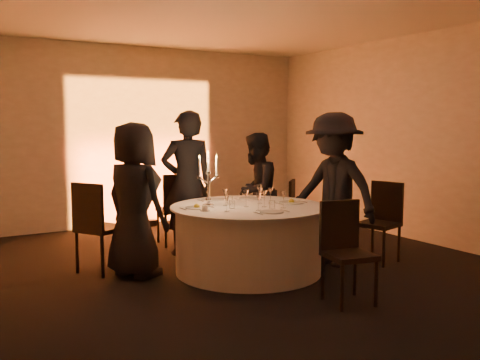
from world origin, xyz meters
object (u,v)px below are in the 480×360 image
chair_back_left (176,205)px  candelabra (208,187)px  guest_back_right (256,191)px  guest_back_left (187,183)px  chair_right (382,217)px  chair_front (345,245)px  chair_left (96,222)px  chair_back_right (285,206)px  banquet_table (249,239)px  guest_right (334,189)px  guest_left (134,200)px  coffee_cup (205,208)px

chair_back_left → candelabra: size_ratio=1.59×
guest_back_right → guest_back_left: bearing=-44.2°
chair_right → chair_front: (-1.42, -0.93, -0.01)m
chair_right → chair_front: chair_right is taller
chair_left → chair_back_right: 2.90m
banquet_table → chair_left: 1.76m
chair_back_right → guest_right: size_ratio=0.48×
guest_left → guest_right: guest_right is taller
guest_back_right → coffee_cup: 1.68m
chair_front → guest_back_left: (-0.53, 2.48, 0.40)m
chair_left → candelabra: size_ratio=1.64×
chair_left → chair_back_left: 1.61m
guest_back_right → guest_right: guest_right is taller
guest_right → coffee_cup: (-1.64, 0.17, -0.12)m
chair_back_right → coffee_cup: (-1.93, -1.25, 0.30)m
chair_left → chair_front: chair_left is taller
chair_left → chair_front: 2.82m
guest_back_left → chair_back_left: bearing=-85.1°
chair_left → guest_left: (0.35, -0.32, 0.27)m
banquet_table → guest_left: (-1.19, 0.49, 0.48)m
banquet_table → guest_back_left: bearing=102.7°
chair_right → guest_right: (-0.64, 0.17, 0.36)m
chair_front → guest_back_left: 2.56m
chair_back_right → guest_back_left: guest_back_left is taller
guest_left → coffee_cup: bearing=-155.3°
chair_front → candelabra: bearing=123.6°
chair_front → guest_left: guest_left is taller
guest_right → chair_right: bearing=61.8°
banquet_table → coffee_cup: size_ratio=16.36×
chair_back_left → chair_right: 2.80m
guest_back_left → guest_right: (1.30, -1.38, -0.02)m
guest_back_left → coffee_cup: size_ratio=17.08×
guest_right → candelabra: bearing=-121.2°
guest_right → chair_back_right: bearing=155.3°
chair_right → guest_back_left: (-1.94, 1.55, 0.38)m
chair_right → candelabra: 2.23m
banquet_table → chair_back_left: size_ratio=1.77×
chair_right → guest_right: 0.76m
chair_back_left → chair_right: bearing=137.5°
chair_front → coffee_cup: chair_front is taller
chair_front → guest_left: 2.37m
chair_front → guest_right: bearing=65.0°
banquet_table → guest_left: bearing=157.8°
guest_right → chair_left: bearing=-125.5°
chair_back_right → guest_back_left: size_ratio=0.47×
chair_right → guest_back_right: (-0.98, 1.40, 0.24)m
guest_left → guest_right: size_ratio=0.94×
chair_front → guest_left: bearing=138.8°
guest_left → coffee_cup: (0.60, -0.56, -0.06)m
coffee_cup → candelabra: 0.40m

